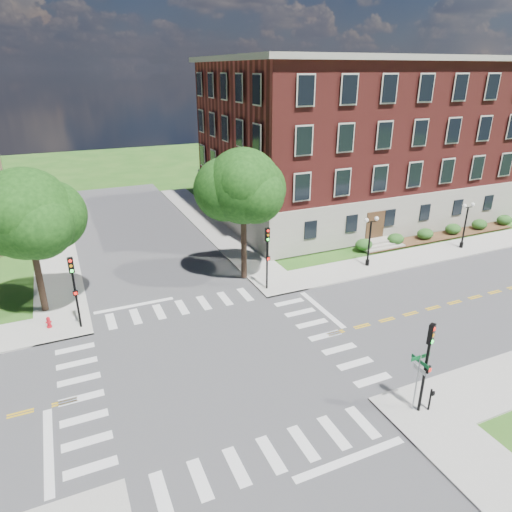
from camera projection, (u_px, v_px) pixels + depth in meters
name	position (u px, v px, depth m)	size (l,w,h in m)	color
ground	(216.00, 364.00, 25.79)	(160.00, 160.00, 0.00)	#215217
road_ew	(216.00, 364.00, 25.79)	(90.00, 12.00, 0.01)	#3D3D3F
road_ns	(216.00, 364.00, 25.79)	(12.00, 90.00, 0.01)	#3D3D3F
sidewalk_ne	(313.00, 239.00, 44.53)	(34.00, 34.00, 0.12)	#9E9B93
crosswalk_east	(325.00, 336.00, 28.49)	(2.20, 10.20, 0.02)	silver
stop_bar_east	(322.00, 309.00, 31.62)	(0.40, 5.50, 0.00)	silver
main_building	(354.00, 139.00, 50.21)	(30.60, 22.40, 16.50)	#9B9489
shrub_row	(438.00, 238.00, 45.04)	(18.00, 2.00, 1.30)	#224A18
tree_c	(27.00, 214.00, 28.74)	(5.86, 5.86, 9.80)	black
tree_d	(243.00, 186.00, 33.49)	(5.62, 5.62, 10.17)	black
traffic_signal_se	(428.00, 357.00, 20.93)	(0.38, 0.46, 4.80)	black
traffic_signal_ne	(267.00, 251.00, 33.22)	(0.33, 0.36, 4.80)	black
traffic_signal_nw	(74.00, 284.00, 28.11)	(0.35, 0.39, 4.80)	black
twin_lamp_west	(370.00, 238.00, 37.53)	(1.36, 0.36, 4.23)	black
twin_lamp_east	(465.00, 223.00, 41.36)	(1.36, 0.36, 4.23)	black
street_sign_pole	(418.00, 371.00, 21.38)	(1.10, 1.10, 3.10)	gray
push_button_post	(431.00, 399.00, 21.87)	(0.14, 0.21, 1.20)	black
fire_hydrant	(49.00, 323.00, 29.07)	(0.35, 0.35, 0.75)	red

